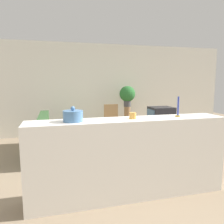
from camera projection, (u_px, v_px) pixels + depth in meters
ground_plane at (121, 182)px, 3.45m from camera, size 14.00×14.00×0.00m
wall_back at (87, 89)px, 6.55m from camera, size 9.00×0.06×2.70m
couch at (59, 140)px, 4.87m from camera, size 0.97×1.89×0.85m
tv_stand at (161, 135)px, 5.49m from camera, size 0.89×0.52×0.49m
television at (161, 116)px, 5.43m from camera, size 0.57×0.49×0.46m
wooden_chair at (112, 121)px, 5.97m from camera, size 0.44×0.44×0.96m
plant_stand at (127, 121)px, 6.50m from camera, size 0.18×0.18×0.85m
potted_plant at (127, 95)px, 6.39m from camera, size 0.46×0.46×0.60m
foreground_counter at (129, 158)px, 2.99m from camera, size 2.72×0.44×1.09m
decorative_bowl at (73, 116)px, 2.72m from camera, size 0.25×0.25×0.19m
candle_jar at (133, 116)px, 2.92m from camera, size 0.09×0.09×0.08m
candlestick at (178, 110)px, 3.09m from camera, size 0.07×0.07×0.29m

